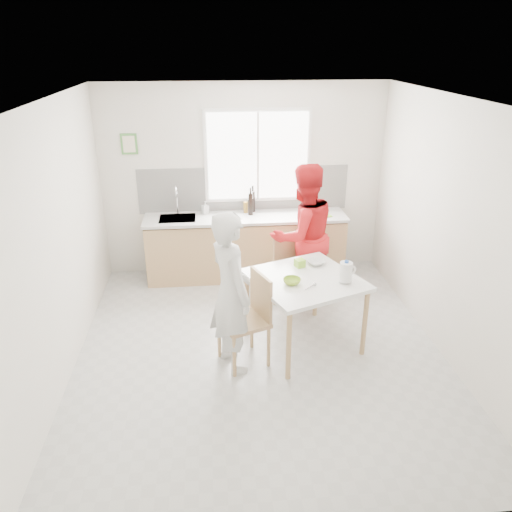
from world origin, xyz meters
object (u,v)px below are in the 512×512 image
Objects in this scene: person_white at (231,293)px; bowl_green at (292,281)px; wine_bottle_a at (250,204)px; person_red at (303,236)px; bowl_white at (316,262)px; wine_bottle_b at (253,201)px; chair_left at (250,315)px; chair_far at (293,268)px; milk_jug at (346,272)px; dining_table at (305,285)px.

person_white is 9.23× the size of bowl_green.
person_red is at bearing -57.14° from wine_bottle_a.
bowl_white is 1.82m from wine_bottle_b.
chair_left is 0.57m from bowl_green.
chair_far is at bearing 19.15° from person_red.
person_red reaches higher than milk_jug.
milk_jug is at bearing -19.52° from dining_table.
chair_far is 1.34m from wine_bottle_b.
dining_table is at bearing -118.69° from bowl_white.
bowl_green is at bearing -94.18° from person_white.
bowl_green is (0.66, 0.20, -0.00)m from person_white.
bowl_white is (0.19, 0.34, 0.11)m from dining_table.
chair_far is at bearing 128.79° from chair_left.
bowl_green is (-0.17, -0.12, 0.12)m from dining_table.
bowl_green is at bearing 156.15° from milk_jug.
wine_bottle_a is (-0.45, 1.02, 0.55)m from chair_far.
wine_bottle_b is at bearing 95.66° from bowl_green.
person_red is (0.78, 1.25, 0.37)m from chair_left.
chair_far is 0.43m from person_red.
person_red is 7.88× the size of milk_jug.
chair_left is at bearing -144.10° from bowl_white.
bowl_white is 0.54m from milk_jug.
person_red reaches higher than wine_bottle_b.
milk_jug is at bearing 80.70° from person_red.
person_red reaches higher than chair_far.
wine_bottle_b reaches higher than bowl_green.
bowl_white is at bearing -68.56° from wine_bottle_a.
bowl_green is at bearing 52.51° from person_red.
chair_far is 3.03× the size of wine_bottle_a.
bowl_green is 0.58m from milk_jug.
chair_left is 1.11m from milk_jug.
person_white is at bearing -158.49° from dining_table.
wine_bottle_b reaches higher than chair_left.
person_red is (0.13, 0.11, 0.39)m from chair_far.
wine_bottle_a reaches higher than chair_left.
wine_bottle_b is at bearing 100.57° from dining_table.
person_white is 5.40× the size of wine_bottle_a.
dining_table is 0.76× the size of person_red.
dining_table is at bearing -90.00° from person_white.
wine_bottle_a is 1.07× the size of wine_bottle_b.
chair_far is 1.52m from person_white.
bowl_white is at bearing 61.31° from dining_table.
dining_table is 1.40× the size of chair_left.
person_white reaches higher than bowl_white.
wine_bottle_b is (0.44, 2.38, 0.21)m from person_white.
chair_left is (-0.63, -0.25, -0.20)m from dining_table.
milk_jug is (1.23, 0.18, 0.09)m from person_white.
chair_far is 1.18m from milk_jug.
person_white is at bearing 32.19° from person_red.
chair_far is 0.53× the size of person_red.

